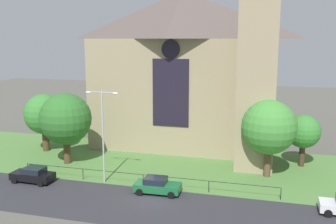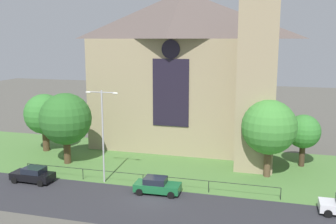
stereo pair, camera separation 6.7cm
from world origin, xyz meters
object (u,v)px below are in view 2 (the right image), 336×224
object	(u,v)px
parked_car_black	(33,175)
parked_car_green	(157,186)
streetlamp_near	(103,125)
tree_left_far	(44,114)
church_building	(187,68)
tree_right_near	(269,127)
tree_right_far	(303,132)
tree_left_near	(66,119)

from	to	relation	value
parked_car_black	parked_car_green	bearing A→B (deg)	-176.56
streetlamp_near	parked_car_black	distance (m)	8.65
tree_left_far	parked_car_green	world-z (taller)	tree_left_far
church_building	streetlamp_near	xyz separation A→B (m)	(-4.80, -15.77, -4.52)
tree_left_far	tree_right_near	bearing A→B (deg)	-4.81
tree_right_far	parked_car_green	distance (m)	18.02
parked_car_black	parked_car_green	distance (m)	12.71
church_building	tree_left_far	size ratio (longest dim) A/B	3.58
tree_right_near	church_building	bearing A→B (deg)	137.50
tree_left_far	tree_left_near	distance (m)	6.47
church_building	tree_left_near	world-z (taller)	church_building
church_building	streetlamp_near	size ratio (longest dim) A/B	2.83
tree_right_near	tree_left_near	xyz separation A→B (m)	(-22.07, -1.54, -0.06)
tree_right_near	tree_left_near	bearing A→B (deg)	-176.01
tree_right_near	streetlamp_near	world-z (taller)	streetlamp_near
tree_left_near	tree_right_far	bearing A→B (deg)	13.16
streetlamp_near	parked_car_black	xyz separation A→B (m)	(-6.80, -1.87, -5.00)
tree_left_near	parked_car_green	world-z (taller)	tree_left_near
tree_left_near	streetlamp_near	bearing A→B (deg)	-33.94
tree_right_near	tree_left_far	bearing A→B (deg)	175.19
parked_car_black	tree_right_far	bearing A→B (deg)	-153.42
parked_car_green	tree_left_near	bearing A→B (deg)	153.12
tree_right_far	parked_car_green	world-z (taller)	tree_right_far
streetlamp_near	parked_car_black	world-z (taller)	streetlamp_near
streetlamp_near	parked_car_green	bearing A→B (deg)	-13.09
tree_left_near	parked_car_green	bearing A→B (deg)	-24.93
tree_right_near	parked_car_green	world-z (taller)	tree_right_near
tree_right_near	parked_car_black	world-z (taller)	tree_right_near
parked_car_black	parked_car_green	xyz separation A→B (m)	(12.70, 0.50, 0.00)
streetlamp_near	parked_car_green	xyz separation A→B (m)	(5.89, -1.37, -5.00)
tree_left_far	tree_right_near	distance (m)	27.37
tree_right_near	streetlamp_near	xyz separation A→B (m)	(-15.49, -5.97, 0.56)
tree_left_far	tree_right_far	xyz separation A→B (m)	(30.90, 2.18, -0.77)
church_building	parked_car_black	xyz separation A→B (m)	(-11.60, -17.64, -9.53)
church_building	tree_left_far	xyz separation A→B (m)	(-16.58, -7.50, -5.58)
tree_left_far	streetlamp_near	xyz separation A→B (m)	(11.78, -8.26, 1.05)
tree_right_far	tree_left_near	distance (m)	26.43
parked_car_green	streetlamp_near	bearing A→B (deg)	164.96
streetlamp_near	tree_right_far	bearing A→B (deg)	28.62
tree_right_far	streetlamp_near	bearing A→B (deg)	-151.38
tree_left_near	parked_car_black	size ratio (longest dim) A/B	1.90
church_building	parked_car_green	bearing A→B (deg)	-86.35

